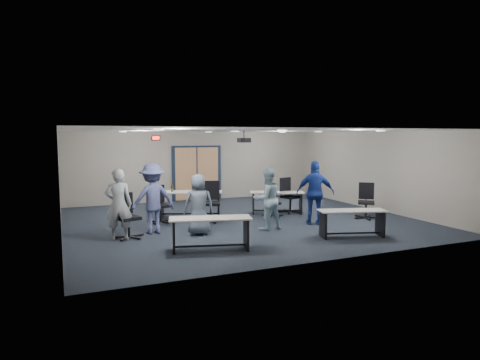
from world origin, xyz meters
name	(u,v)px	position (x,y,z in m)	size (l,w,h in m)	color
floor	(241,220)	(0.00, 0.00, 0.00)	(10.00, 10.00, 0.00)	black
back_wall	(197,166)	(0.00, 4.50, 1.35)	(10.00, 0.04, 2.70)	gray
front_wall	(329,195)	(0.00, -4.50, 1.35)	(10.00, 0.04, 2.70)	gray
left_wall	(60,183)	(-5.00, 0.00, 1.35)	(0.04, 9.00, 2.70)	gray
right_wall	(375,170)	(5.00, 0.00, 1.35)	(0.04, 9.00, 2.70)	gray
ceiling	(241,130)	(0.00, 0.00, 2.70)	(10.00, 9.00, 0.04)	silver
double_door	(197,174)	(0.00, 4.46, 1.05)	(2.00, 0.07, 2.20)	black
exit_sign	(156,138)	(-1.60, 4.44, 2.45)	(0.32, 0.07, 0.18)	black
ceiling_projector	(244,140)	(0.30, 0.50, 2.40)	(0.35, 0.32, 0.37)	black
ceiling_can_lights	(238,131)	(0.00, 0.25, 2.67)	(6.24, 5.74, 0.02)	silver
table_front_left	(210,228)	(-1.95, -2.80, 0.50)	(1.91, 1.05, 0.73)	beige
table_front_right	(352,219)	(1.74, -3.00, 0.47)	(1.77, 1.02, 0.68)	beige
table_back_left	(190,199)	(-1.27, 1.10, 0.56)	(2.10, 1.33, 1.11)	beige
table_back_right	(277,199)	(1.54, 0.64, 0.48)	(1.83, 1.25, 0.71)	beige
chair_back_a	(160,204)	(-2.31, 0.63, 0.54)	(0.68, 0.68, 1.09)	black
chair_back_b	(211,202)	(-0.91, 0.17, 0.60)	(0.75, 0.75, 1.20)	black
chair_back_c	(273,202)	(1.13, 0.14, 0.49)	(0.61, 0.61, 0.97)	black
chair_back_d	(290,195)	(2.01, 0.58, 0.57)	(0.72, 0.72, 1.15)	black
chair_loose_left	(128,216)	(-3.46, -0.98, 0.56)	(0.70, 0.70, 1.12)	black
chair_loose_right	(366,201)	(3.63, -1.25, 0.55)	(0.69, 0.69, 1.09)	black
person_gray	(119,205)	(-3.70, -1.07, 0.88)	(0.64, 0.42, 1.76)	#979FA5
person_plaid	(199,204)	(-1.73, -1.26, 0.79)	(0.77, 0.50, 1.58)	slate
person_lightblue	(267,199)	(0.16, -1.39, 0.84)	(0.81, 0.63, 1.68)	#96B6C7
person_navy	(315,193)	(1.71, -1.36, 0.92)	(1.07, 0.45, 1.83)	navy
person_back	(152,198)	(-2.79, -0.63, 0.92)	(1.18, 0.68, 1.83)	#474F80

